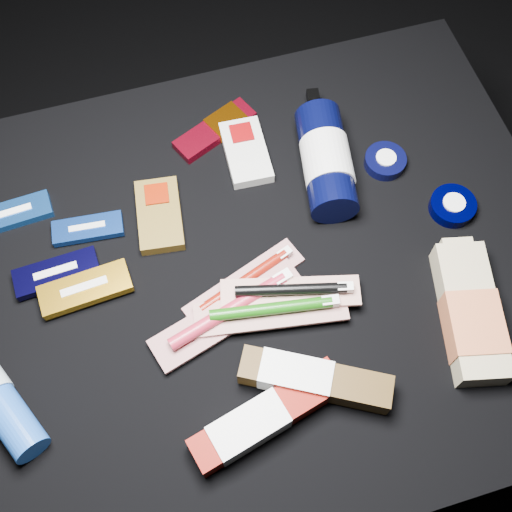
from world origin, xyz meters
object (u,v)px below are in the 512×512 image
object	(u,v)px
deodorant_stick	(7,412)
toothpaste_carton_red	(261,420)
lotion_bottle	(326,161)
bodywash_bottle	(470,315)

from	to	relation	value
deodorant_stick	toothpaste_carton_red	world-z (taller)	deodorant_stick
lotion_bottle	bodywash_bottle	bearing A→B (deg)	-58.56
deodorant_stick	toothpaste_carton_red	size ratio (longest dim) A/B	0.62
lotion_bottle	toothpaste_carton_red	world-z (taller)	lotion_bottle
bodywash_bottle	toothpaste_carton_red	distance (m)	0.33
bodywash_bottle	toothpaste_carton_red	bearing A→B (deg)	-157.13
lotion_bottle	deodorant_stick	bearing A→B (deg)	-144.61
toothpaste_carton_red	lotion_bottle	bearing A→B (deg)	44.69
deodorant_stick	toothpaste_carton_red	distance (m)	0.33
bodywash_bottle	toothpaste_carton_red	xyz separation A→B (m)	(-0.33, -0.06, -0.00)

